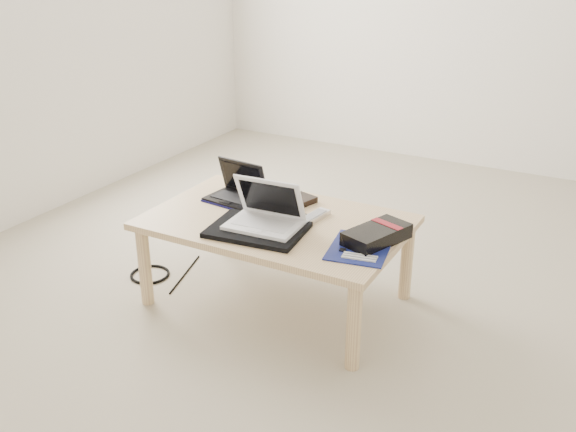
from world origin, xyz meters
The scene contains 13 objects.
ground centered at (0.00, 0.00, 0.00)m, with size 4.00×4.00×0.00m, color #C2B49D.
coffee_table centered at (-0.28, -0.33, 0.35)m, with size 1.10×0.70×0.40m.
book centered at (-0.37, -0.15, 0.41)m, with size 0.33×0.29×0.03m.
netbook centered at (-0.55, -0.22, 0.44)m, with size 0.27×0.21×0.18m.
tablet centered at (-0.28, -0.33, 0.41)m, with size 0.25×0.19×0.01m.
remote centered at (-0.14, -0.28, 0.41)m, with size 0.09×0.25×0.02m.
neoprene_sleeve centered at (-0.28, -0.48, 0.41)m, with size 0.38×0.28×0.02m, color black.
white_laptop centered at (-0.27, -0.44, 0.46)m, with size 0.31×0.23×0.20m.
motherboard centered at (0.15, -0.43, 0.40)m, with size 0.27×0.32×0.01m.
gpu_box centered at (0.18, -0.34, 0.43)m, with size 0.23×0.31×0.06m.
cable_coil centered at (-0.38, -0.30, 0.41)m, with size 0.10×0.10×0.01m, color black.
floor_cable_coil centered at (-0.93, -0.43, 0.01)m, with size 0.19×0.19×0.01m, color black.
floor_cable_trail centered at (-0.79, -0.34, 0.00)m, with size 0.01×0.01×0.39m, color black.
Camera 1 is at (0.98, -2.53, 1.51)m, focal length 40.00 mm.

